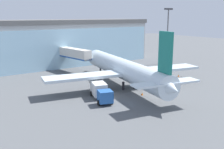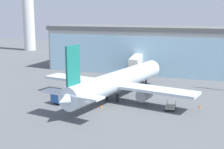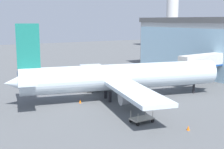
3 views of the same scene
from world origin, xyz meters
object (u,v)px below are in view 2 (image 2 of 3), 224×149
(airplane, at_px, (117,81))
(catering_truck, at_px, (70,93))
(safety_cone_nose, at_px, (101,106))
(safety_cone_wingtip, at_px, (200,106))
(jet_bridge, at_px, (137,61))
(baggage_cart, at_px, (171,107))

(airplane, distance_m, catering_truck, 9.47)
(safety_cone_nose, xyz_separation_m, safety_cone_wingtip, (16.82, 5.73, 0.00))
(catering_truck, bearing_deg, safety_cone_wingtip, 116.88)
(jet_bridge, relative_size, catering_truck, 1.96)
(airplane, xyz_separation_m, baggage_cart, (11.01, -3.64, -3.03))
(baggage_cart, xyz_separation_m, safety_cone_wingtip, (4.83, 2.99, -0.23))
(baggage_cart, bearing_deg, catering_truck, 89.03)
(jet_bridge, height_order, safety_cone_nose, jet_bridge)
(catering_truck, bearing_deg, airplane, 134.40)
(jet_bridge, bearing_deg, baggage_cart, -159.89)
(jet_bridge, height_order, safety_cone_wingtip, jet_bridge)
(jet_bridge, bearing_deg, safety_cone_wingtip, -147.95)
(baggage_cart, height_order, safety_cone_nose, baggage_cart)
(jet_bridge, height_order, baggage_cart, jet_bridge)
(airplane, bearing_deg, safety_cone_nose, -176.27)
(safety_cone_wingtip, bearing_deg, airplane, 177.66)
(baggage_cart, height_order, safety_cone_wingtip, baggage_cart)
(airplane, xyz_separation_m, safety_cone_wingtip, (15.83, -0.65, -3.26))
(airplane, bearing_deg, catering_truck, 127.85)
(airplane, bearing_deg, baggage_cart, -95.74)
(safety_cone_nose, bearing_deg, catering_truck, 161.73)
(safety_cone_nose, bearing_deg, safety_cone_wingtip, 18.82)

